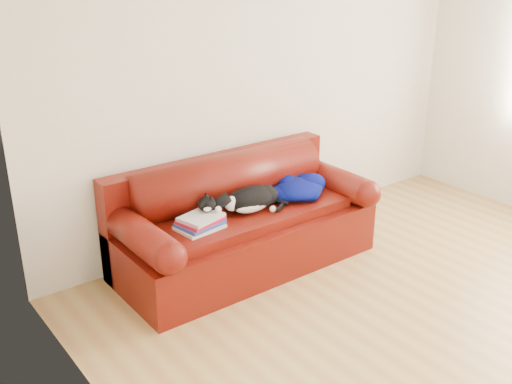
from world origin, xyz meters
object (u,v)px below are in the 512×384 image
cat (251,200)px  blanket (299,188)px  sofa_base (245,238)px  book_stack (200,222)px

cat → blanket: cat is taller
blanket → cat: bearing=-178.6°
sofa_base → blanket: blanket is taller
cat → blanket: (0.51, 0.01, -0.02)m
book_stack → blanket: (1.00, 0.05, 0.02)m
book_stack → cat: bearing=4.4°
sofa_base → book_stack: 0.58m
sofa_base → book_stack: bearing=-168.4°
cat → book_stack: bearing=-167.0°
blanket → sofa_base: bearing=174.7°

